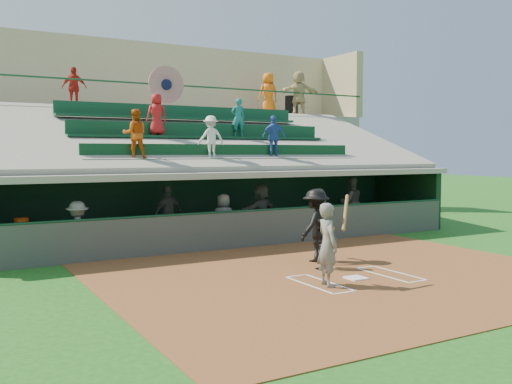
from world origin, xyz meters
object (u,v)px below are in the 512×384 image
home_plate (356,278)px  catcher (321,244)px  white_table (19,246)px  trash_bin (292,106)px  water_cooler (22,225)px  batter_at_plate (328,244)px

home_plate → catcher: size_ratio=0.35×
white_table → trash_bin: bearing=12.8°
white_table → water_cooler: bearing=-59.1°
batter_at_plate → trash_bin: 15.64m
white_table → trash_bin: trash_bin is taller
water_cooler → batter_at_plate: bearing=-49.5°
home_plate → water_cooler: (-6.30, 5.99, 0.94)m
home_plate → batter_at_plate: 1.34m
water_cooler → catcher: bearing=-36.7°
catcher → batter_at_plate: bearing=37.5°
batter_at_plate → white_table: batter_at_plate is taller
batter_at_plate → trash_bin: trash_bin is taller
home_plate → batter_at_plate: (-0.98, -0.25, 0.89)m
home_plate → catcher: bearing=91.5°
home_plate → batter_at_plate: batter_at_plate is taller
home_plate → trash_bin: trash_bin is taller
home_plate → water_cooler: size_ratio=1.17×
water_cooler → white_table: bearing=135.7°
batter_at_plate → catcher: 1.84m
batter_at_plate → white_table: 8.30m
water_cooler → trash_bin: trash_bin is taller
trash_bin → catcher: bearing=-119.8°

